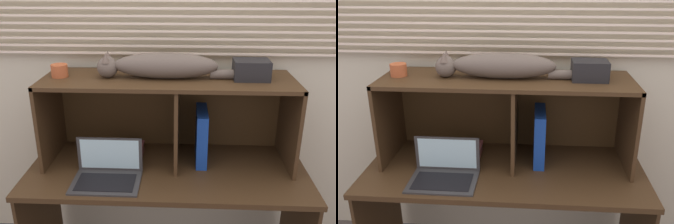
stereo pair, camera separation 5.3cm
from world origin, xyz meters
The scene contains 9 objects.
back_panel_with_blinds centered at (0.00, 0.55, 1.26)m, with size 4.40×0.08×2.50m.
desk centered at (0.00, 0.18, 0.58)m, with size 1.57×0.67×0.71m.
hutch_shelf_unit centered at (0.01, 0.32, 1.06)m, with size 1.39×0.43×0.50m.
cat centered at (-0.03, 0.29, 1.28)m, with size 0.91×0.15×0.14m.
laptop centered at (-0.31, 0.04, 0.75)m, with size 0.36×0.25×0.21m.
binder_upright centered at (0.19, 0.29, 0.87)m, with size 0.06×0.26×0.31m, color #153D9C.
book_stack centered at (-0.24, 0.29, 0.74)m, with size 0.18×0.24×0.06m.
small_basket centered at (-0.60, 0.29, 1.24)m, with size 0.09×0.09×0.07m, color #B2552E.
storage_box centered at (0.45, 0.29, 1.26)m, with size 0.19×0.15×0.11m, color black.
Camera 2 is at (0.15, -1.65, 1.76)m, focal length 39.08 mm.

